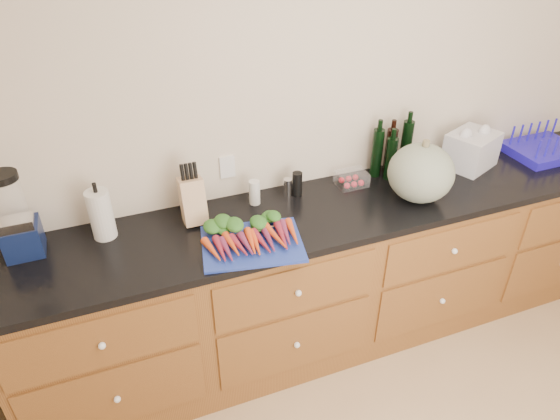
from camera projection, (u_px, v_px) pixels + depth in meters
name	position (u px, v px, depth m)	size (l,w,h in m)	color
wall_back	(331.00, 116.00, 2.70)	(4.10, 0.05, 2.60)	beige
cabinets	(347.00, 273.00, 2.90)	(3.60, 0.64, 0.90)	brown
countertop	(354.00, 205.00, 2.65)	(3.64, 0.62, 0.04)	black
cutting_board	(252.00, 244.00, 2.32)	(0.46, 0.35, 0.01)	#1E3499
carrots	(250.00, 235.00, 2.33)	(0.42, 0.28, 0.06)	#EA4C1B
squash	(421.00, 173.00, 2.59)	(0.34, 0.34, 0.31)	slate
blender_appliance	(16.00, 220.00, 2.18)	(0.16, 0.16, 0.41)	#0E1942
paper_towel	(101.00, 215.00, 2.32)	(0.11, 0.11, 0.25)	silver
knife_block	(193.00, 201.00, 2.44)	(0.11, 0.11, 0.23)	tan
grinder_salt	(255.00, 192.00, 2.60)	(0.06, 0.06, 0.13)	silver
grinder_pepper	(297.00, 184.00, 2.67)	(0.05, 0.05, 0.13)	black
canister_chrome	(288.00, 188.00, 2.66)	(0.05, 0.05, 0.11)	silver
tomato_box	(352.00, 179.00, 2.77)	(0.16, 0.13, 0.08)	white
bottles	(391.00, 152.00, 2.83)	(0.25, 0.13, 0.30)	black
grocery_bag	(471.00, 150.00, 2.93)	(0.28, 0.23, 0.21)	silver
dish_rack	(543.00, 148.00, 3.09)	(0.42, 0.34, 0.17)	#1F15BC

